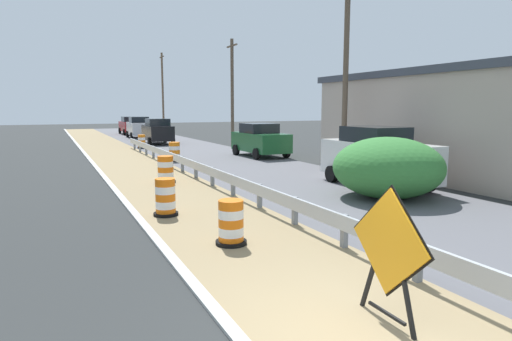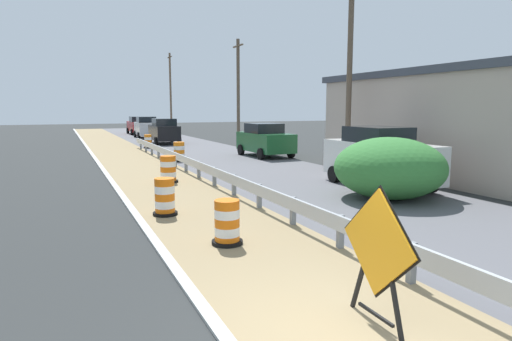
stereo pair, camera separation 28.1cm
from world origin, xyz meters
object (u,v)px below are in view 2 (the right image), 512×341
at_px(traffic_barrel_mid, 168,170).
at_px(car_trailing_far_lane, 146,127).
at_px(warning_sign_diamond, 377,249).
at_px(car_lead_near_lane, 138,125).
at_px(traffic_barrel_farther, 148,142).
at_px(traffic_barrel_close, 165,199).
at_px(car_trailing_near_lane, 380,157).
at_px(utility_pole_near, 349,76).
at_px(car_lead_far_lane, 164,131).
at_px(traffic_barrel_nearest, 227,224).
at_px(utility_pole_far, 171,91).
at_px(traffic_barrel_far, 179,153).
at_px(utility_pole_mid, 238,91).
at_px(car_mid_far_lane, 265,140).

relative_size(traffic_barrel_mid, car_trailing_far_lane, 0.23).
distance_m(warning_sign_diamond, car_lead_near_lane, 45.19).
bearing_deg(traffic_barrel_farther, traffic_barrel_close, -99.15).
xyz_separation_m(car_trailing_near_lane, utility_pole_near, (1.17, 3.59, 3.17)).
bearing_deg(car_lead_far_lane, traffic_barrel_close, 168.45).
bearing_deg(traffic_barrel_farther, warning_sign_diamond, -94.22).
relative_size(traffic_barrel_nearest, car_lead_near_lane, 0.20).
xyz_separation_m(traffic_barrel_close, utility_pole_near, (9.23, 4.58, 3.82)).
height_order(car_lead_near_lane, utility_pole_near, utility_pole_near).
xyz_separation_m(car_lead_near_lane, utility_pole_near, (3.82, -33.28, 3.31)).
bearing_deg(car_trailing_near_lane, traffic_barrel_close, -82.28).
xyz_separation_m(traffic_barrel_close, car_lead_near_lane, (5.40, 37.86, 0.51)).
relative_size(traffic_barrel_nearest, utility_pole_far, 0.10).
height_order(traffic_barrel_nearest, car_lead_near_lane, car_lead_near_lane).
height_order(car_trailing_near_lane, car_trailing_far_lane, car_trailing_near_lane).
bearing_deg(car_trailing_far_lane, car_trailing_near_lane, -172.22).
bearing_deg(car_trailing_near_lane, car_lead_near_lane, -175.20).
bearing_deg(utility_pole_far, traffic_barrel_nearest, -101.88).
bearing_deg(traffic_barrel_close, traffic_barrel_farther, 80.85).
bearing_deg(car_trailing_near_lane, utility_pole_far, 177.67).
distance_m(traffic_barrel_close, car_lead_far_lane, 24.19).
bearing_deg(warning_sign_diamond, traffic_barrel_nearest, -80.25).
height_order(traffic_barrel_farther, car_lead_far_lane, car_lead_far_lane).
bearing_deg(traffic_barrel_mid, traffic_barrel_far, 72.24).
relative_size(traffic_barrel_farther, car_lead_far_lane, 0.23).
bearing_deg(car_lead_far_lane, utility_pole_mid, -132.37).
height_order(traffic_barrel_far, traffic_barrel_farther, traffic_barrel_far).
relative_size(traffic_barrel_nearest, car_lead_far_lane, 0.23).
bearing_deg(traffic_barrel_mid, utility_pole_mid, 58.64).
bearing_deg(car_trailing_far_lane, traffic_barrel_close, 172.92).
bearing_deg(traffic_barrel_close, utility_pole_far, 76.46).
xyz_separation_m(car_trailing_far_lane, utility_pole_near, (4.11, -26.64, 3.25)).
bearing_deg(utility_pole_mid, car_mid_far_lane, -99.51).
height_order(traffic_barrel_mid, utility_pole_mid, utility_pole_mid).
relative_size(traffic_barrel_far, car_lead_far_lane, 0.25).
xyz_separation_m(warning_sign_diamond, traffic_barrel_mid, (0.02, 12.27, -0.57)).
bearing_deg(car_lead_near_lane, utility_pole_mid, -166.45).
distance_m(traffic_barrel_close, car_trailing_near_lane, 8.14).
xyz_separation_m(car_mid_far_lane, utility_pole_mid, (1.22, 7.28, 3.12)).
bearing_deg(traffic_barrel_mid, traffic_barrel_close, -103.87).
distance_m(car_trailing_far_lane, utility_pole_mid, 13.26).
distance_m(traffic_barrel_far, car_lead_far_lane, 12.13).
distance_m(car_trailing_near_lane, utility_pole_mid, 18.57).
bearing_deg(traffic_barrel_farther, car_mid_far_lane, -57.40).
xyz_separation_m(traffic_barrel_close, utility_pole_mid, (9.86, 19.23, 3.65)).
distance_m(car_lead_near_lane, car_mid_far_lane, 26.11).
bearing_deg(warning_sign_diamond, traffic_barrel_farther, -92.99).
bearing_deg(car_lead_far_lane, car_trailing_far_lane, 1.28).
bearing_deg(utility_pole_far, car_lead_far_lane, -104.99).
height_order(traffic_barrel_close, car_lead_near_lane, car_lead_near_lane).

